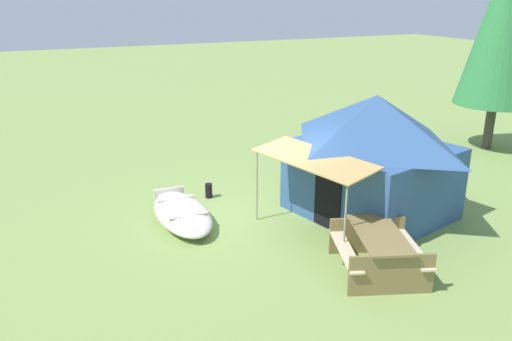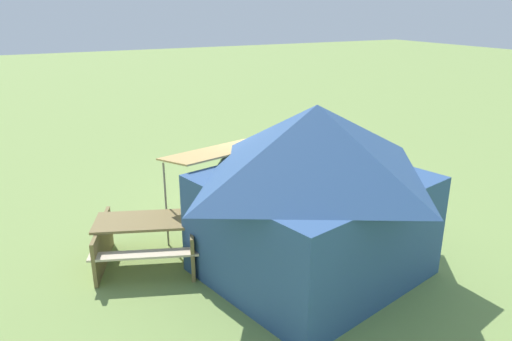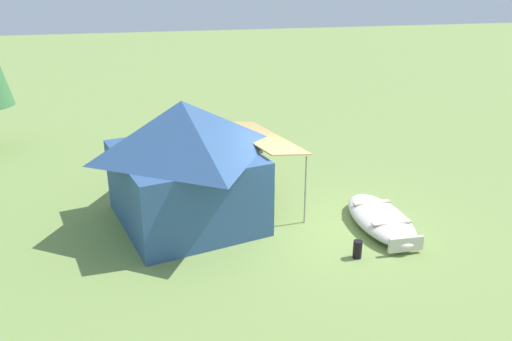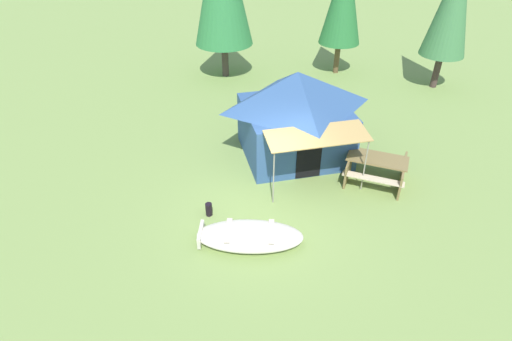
% 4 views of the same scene
% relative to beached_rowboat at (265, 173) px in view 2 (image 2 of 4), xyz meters
% --- Properties ---
extents(ground_plane, '(80.00, 80.00, 0.00)m').
position_rel_beached_rowboat_xyz_m(ground_plane, '(0.44, 1.37, -0.21)').
color(ground_plane, '#7C974D').
extents(beached_rowboat, '(2.66, 1.22, 0.41)m').
position_rel_beached_rowboat_xyz_m(beached_rowboat, '(0.00, 0.00, 0.00)').
color(beached_rowboat, beige).
rests_on(beached_rowboat, ground_plane).
extents(canvas_cabin_tent, '(4.02, 4.56, 2.80)m').
position_rel_beached_rowboat_xyz_m(canvas_cabin_tent, '(1.36, 4.15, 1.24)').
color(canvas_cabin_tent, '#315488').
rests_on(canvas_cabin_tent, ground_plane).
extents(picnic_table, '(2.13, 2.00, 0.80)m').
position_rel_beached_rowboat_xyz_m(picnic_table, '(3.66, 2.64, 0.28)').
color(picnic_table, olive).
rests_on(picnic_table, ground_plane).
extents(cooler_box, '(0.45, 0.64, 0.39)m').
position_rel_beached_rowboat_xyz_m(cooler_box, '(1.60, 3.21, -0.02)').
color(cooler_box, silver).
rests_on(cooler_box, ground_plane).
extents(fuel_can, '(0.23, 0.23, 0.37)m').
position_rel_beached_rowboat_xyz_m(fuel_can, '(-1.10, 1.04, -0.03)').
color(fuel_can, black).
rests_on(fuel_can, ground_plane).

